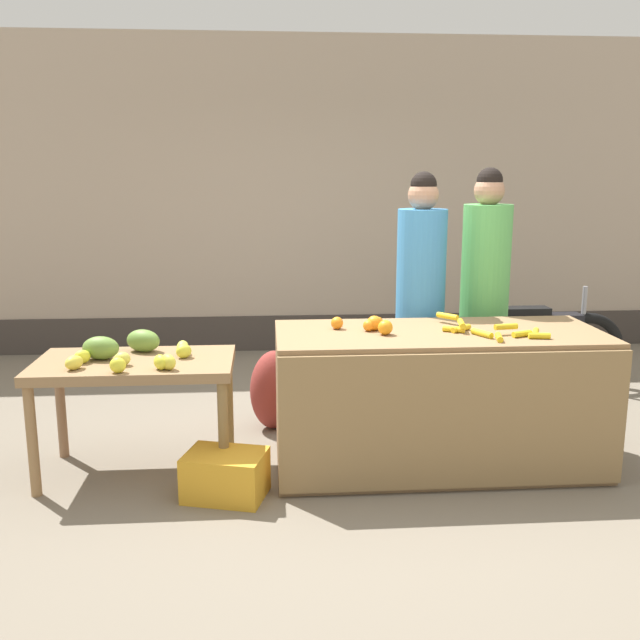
{
  "coord_description": "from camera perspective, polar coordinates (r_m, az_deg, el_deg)",
  "views": [
    {
      "loc": [
        -0.56,
        -4.13,
        1.8
      ],
      "look_at": [
        -0.23,
        0.15,
        0.9
      ],
      "focal_mm": 39.68,
      "sensor_mm": 36.0,
      "label": 1
    }
  ],
  "objects": [
    {
      "name": "parked_motorcycle",
      "position": [
        6.21,
        16.73,
        -1.75
      ],
      "size": [
        1.6,
        0.18,
        0.88
      ],
      "color": "black",
      "rests_on": "ground"
    },
    {
      "name": "side_table_wooden",
      "position": [
        4.37,
        -14.69,
        -4.26
      ],
      "size": [
        1.16,
        0.67,
        0.71
      ],
      "color": "olive",
      "rests_on": "ground"
    },
    {
      "name": "mango_papaya_pile",
      "position": [
        4.36,
        -15.21,
        -2.28
      ],
      "size": [
        0.71,
        0.62,
        0.14
      ],
      "color": "#D6DE49",
      "rests_on": "side_table_wooden"
    },
    {
      "name": "fruit_stall_counter",
      "position": [
        4.46,
        9.46,
        -6.3
      ],
      "size": [
        1.99,
        0.85,
        0.85
      ],
      "color": "olive",
      "rests_on": "ground"
    },
    {
      "name": "vendor_woman_green_shirt",
      "position": [
        5.15,
        13.1,
        1.72
      ],
      "size": [
        0.34,
        0.34,
        1.84
      ],
      "color": "#33333D",
      "rests_on": "ground"
    },
    {
      "name": "produce_crate",
      "position": [
        4.11,
        -7.63,
        -12.29
      ],
      "size": [
        0.51,
        0.43,
        0.26
      ],
      "primitive_type": "cube",
      "rotation": [
        0.0,
        0.0,
        -0.28
      ],
      "color": "gold",
      "rests_on": "ground"
    },
    {
      "name": "ground_plane",
      "position": [
        4.54,
        3.09,
        -11.6
      ],
      "size": [
        24.0,
        24.0,
        0.0
      ],
      "primitive_type": "plane",
      "color": "#756B5B"
    },
    {
      "name": "vendor_woman_blue_shirt",
      "position": [
        4.99,
        8.08,
        1.42
      ],
      "size": [
        0.34,
        0.34,
        1.81
      ],
      "color": "#33333D",
      "rests_on": "ground"
    },
    {
      "name": "produce_sack",
      "position": [
        5.07,
        -3.73,
        -5.63
      ],
      "size": [
        0.47,
        0.45,
        0.57
      ],
      "primitive_type": "ellipsoid",
      "rotation": [
        0.0,
        0.0,
        0.63
      ],
      "color": "maroon",
      "rests_on": "ground"
    },
    {
      "name": "banana_bunch_pile",
      "position": [
        4.35,
        13.44,
        -0.73
      ],
      "size": [
        0.58,
        0.62,
        0.07
      ],
      "color": "gold",
      "rests_on": "fruit_stall_counter"
    },
    {
      "name": "orange_pile",
      "position": [
        4.31,
        4.09,
        -0.36
      ],
      "size": [
        0.35,
        0.28,
        0.09
      ],
      "color": "orange",
      "rests_on": "fruit_stall_counter"
    },
    {
      "name": "market_wall_back",
      "position": [
        7.27,
        0.02,
        9.64
      ],
      "size": [
        9.89,
        0.23,
        3.12
      ],
      "color": "tan",
      "rests_on": "ground"
    }
  ]
}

